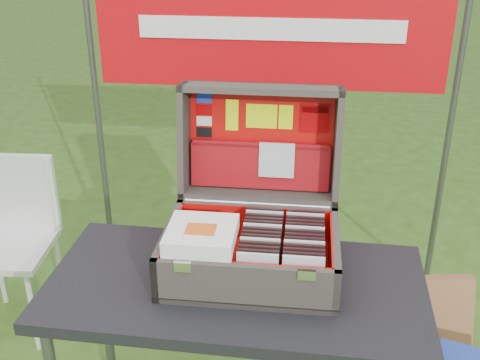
# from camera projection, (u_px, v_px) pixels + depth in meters

# --- Properties ---
(table_top) EXTENTS (1.20, 0.63, 0.04)m
(table_top) POSITION_uv_depth(u_px,v_px,m) (236.00, 287.00, 1.90)
(table_top) COLOR black
(table_top) RESTS_ON ground
(table_leg_bl) EXTENTS (0.04, 0.04, 0.70)m
(table_leg_bl) POSITION_uv_depth(u_px,v_px,m) (107.00, 321.00, 2.32)
(table_leg_bl) COLOR #59595B
(table_leg_bl) RESTS_ON ground
(table_leg_br) EXTENTS (0.04, 0.04, 0.70)m
(table_leg_br) POSITION_uv_depth(u_px,v_px,m) (387.00, 343.00, 2.21)
(table_leg_br) COLOR #59595B
(table_leg_br) RESTS_ON ground
(suitcase) EXTENTS (0.55, 0.55, 0.52)m
(suitcase) POSITION_uv_depth(u_px,v_px,m) (253.00, 191.00, 1.87)
(suitcase) COLOR #47423A
(suitcase) RESTS_ON table
(suitcase_base_bottom) EXTENTS (0.55, 0.39, 0.02)m
(suitcase_base_bottom) POSITION_uv_depth(u_px,v_px,m) (251.00, 270.00, 1.93)
(suitcase_base_bottom) COLOR #47423A
(suitcase_base_bottom) RESTS_ON table_top
(suitcase_base_wall_front) EXTENTS (0.55, 0.02, 0.15)m
(suitcase_base_wall_front) POSITION_uv_depth(u_px,v_px,m) (244.00, 287.00, 1.73)
(suitcase_base_wall_front) COLOR #47423A
(suitcase_base_wall_front) RESTS_ON table_top
(suitcase_base_wall_back) EXTENTS (0.55, 0.02, 0.15)m
(suitcase_base_wall_back) POSITION_uv_depth(u_px,v_px,m) (256.00, 224.00, 2.07)
(suitcase_base_wall_back) COLOR #47423A
(suitcase_base_wall_back) RESTS_ON table_top
(suitcase_base_wall_left) EXTENTS (0.02, 0.39, 0.15)m
(suitcase_base_wall_left) POSITION_uv_depth(u_px,v_px,m) (169.00, 248.00, 1.93)
(suitcase_base_wall_left) COLOR #47423A
(suitcase_base_wall_left) RESTS_ON table_top
(suitcase_base_wall_right) EXTENTS (0.02, 0.39, 0.15)m
(suitcase_base_wall_right) POSITION_uv_depth(u_px,v_px,m) (335.00, 258.00, 1.87)
(suitcase_base_wall_right) COLOR #47423A
(suitcase_base_wall_right) RESTS_ON table_top
(suitcase_liner_floor) EXTENTS (0.51, 0.35, 0.01)m
(suitcase_liner_floor) POSITION_uv_depth(u_px,v_px,m) (251.00, 266.00, 1.92)
(suitcase_liner_floor) COLOR red
(suitcase_liner_floor) RESTS_ON suitcase_base_bottom
(suitcase_latch_left) EXTENTS (0.05, 0.01, 0.03)m
(suitcase_latch_left) POSITION_uv_depth(u_px,v_px,m) (183.00, 267.00, 1.72)
(suitcase_latch_left) COLOR silver
(suitcase_latch_left) RESTS_ON suitcase_base_wall_front
(suitcase_latch_right) EXTENTS (0.05, 0.01, 0.03)m
(suitcase_latch_right) POSITION_uv_depth(u_px,v_px,m) (307.00, 275.00, 1.68)
(suitcase_latch_right) COLOR silver
(suitcase_latch_right) RESTS_ON suitcase_base_wall_front
(suitcase_hinge) EXTENTS (0.49, 0.02, 0.02)m
(suitcase_hinge) POSITION_uv_depth(u_px,v_px,m) (257.00, 204.00, 2.05)
(suitcase_hinge) COLOR silver
(suitcase_hinge) RESTS_ON suitcase_base_wall_back
(suitcase_lid_back) EXTENTS (0.55, 0.08, 0.39)m
(suitcase_lid_back) POSITION_uv_depth(u_px,v_px,m) (261.00, 139.00, 2.12)
(suitcase_lid_back) COLOR #47423A
(suitcase_lid_back) RESTS_ON suitcase_base_wall_back
(suitcase_lid_rim_far) EXTENTS (0.55, 0.15, 0.04)m
(suitcase_lid_rim_far) POSITION_uv_depth(u_px,v_px,m) (261.00, 89.00, 2.00)
(suitcase_lid_rim_far) COLOR #47423A
(suitcase_lid_rim_far) RESTS_ON suitcase_lid_back
(suitcase_lid_rim_near) EXTENTS (0.55, 0.15, 0.04)m
(suitcase_lid_rim_near) POSITION_uv_depth(u_px,v_px,m) (259.00, 194.00, 2.11)
(suitcase_lid_rim_near) COLOR #47423A
(suitcase_lid_rim_near) RESTS_ON suitcase_lid_back
(suitcase_lid_rim_left) EXTENTS (0.02, 0.20, 0.41)m
(suitcase_lid_rim_left) POSITION_uv_depth(u_px,v_px,m) (184.00, 140.00, 2.09)
(suitcase_lid_rim_left) COLOR #47423A
(suitcase_lid_rim_left) RESTS_ON suitcase_lid_back
(suitcase_lid_rim_right) EXTENTS (0.02, 0.20, 0.41)m
(suitcase_lid_rim_right) POSITION_uv_depth(u_px,v_px,m) (338.00, 146.00, 2.03)
(suitcase_lid_rim_right) COLOR #47423A
(suitcase_lid_rim_right) RESTS_ON suitcase_lid_back
(suitcase_lid_liner) EXTENTS (0.50, 0.06, 0.34)m
(suitcase_lid_liner) POSITION_uv_depth(u_px,v_px,m) (261.00, 140.00, 2.11)
(suitcase_lid_liner) COLOR red
(suitcase_lid_liner) RESTS_ON suitcase_lid_back
(suitcase_liner_wall_front) EXTENTS (0.51, 0.01, 0.13)m
(suitcase_liner_wall_front) POSITION_uv_depth(u_px,v_px,m) (245.00, 281.00, 1.74)
(suitcase_liner_wall_front) COLOR red
(suitcase_liner_wall_front) RESTS_ON suitcase_base_bottom
(suitcase_liner_wall_back) EXTENTS (0.51, 0.01, 0.13)m
(suitcase_liner_wall_back) POSITION_uv_depth(u_px,v_px,m) (256.00, 224.00, 2.05)
(suitcase_liner_wall_back) COLOR red
(suitcase_liner_wall_back) RESTS_ON suitcase_base_bottom
(suitcase_liner_wall_left) EXTENTS (0.01, 0.35, 0.13)m
(suitcase_liner_wall_left) POSITION_uv_depth(u_px,v_px,m) (173.00, 245.00, 1.92)
(suitcase_liner_wall_left) COLOR red
(suitcase_liner_wall_left) RESTS_ON suitcase_base_bottom
(suitcase_liner_wall_right) EXTENTS (0.01, 0.35, 0.13)m
(suitcase_liner_wall_right) POSITION_uv_depth(u_px,v_px,m) (331.00, 255.00, 1.87)
(suitcase_liner_wall_right) COLOR red
(suitcase_liner_wall_right) RESTS_ON suitcase_base_bottom
(suitcase_lid_pocket) EXTENTS (0.49, 0.05, 0.16)m
(suitcase_lid_pocket) POSITION_uv_depth(u_px,v_px,m) (260.00, 166.00, 2.11)
(suitcase_lid_pocket) COLOR maroon
(suitcase_lid_pocket) RESTS_ON suitcase_lid_liner
(suitcase_pocket_edge) EXTENTS (0.48, 0.02, 0.02)m
(suitcase_pocket_edge) POSITION_uv_depth(u_px,v_px,m) (260.00, 145.00, 2.09)
(suitcase_pocket_edge) COLOR maroon
(suitcase_pocket_edge) RESTS_ON suitcase_lid_pocket
(suitcase_pocket_cd) EXTENTS (0.12, 0.03, 0.12)m
(suitcase_pocket_cd) POSITION_uv_depth(u_px,v_px,m) (277.00, 160.00, 2.08)
(suitcase_pocket_cd) COLOR silver
(suitcase_pocket_cd) RESTS_ON suitcase_lid_pocket
(lid_sticker_cc_a) EXTENTS (0.05, 0.01, 0.03)m
(lid_sticker_cc_a) POSITION_uv_depth(u_px,v_px,m) (204.00, 98.00, 2.08)
(lid_sticker_cc_a) COLOR #1933B2
(lid_sticker_cc_a) RESTS_ON suitcase_lid_liner
(lid_sticker_cc_b) EXTENTS (0.05, 0.01, 0.03)m
(lid_sticker_cc_b) POSITION_uv_depth(u_px,v_px,m) (204.00, 110.00, 2.09)
(lid_sticker_cc_b) COLOR #A30003
(lid_sticker_cc_b) RESTS_ON suitcase_lid_liner
(lid_sticker_cc_c) EXTENTS (0.05, 0.01, 0.03)m
(lid_sticker_cc_c) POSITION_uv_depth(u_px,v_px,m) (204.00, 121.00, 2.10)
(lid_sticker_cc_c) COLOR white
(lid_sticker_cc_c) RESTS_ON suitcase_lid_liner
(lid_sticker_cc_d) EXTENTS (0.05, 0.01, 0.03)m
(lid_sticker_cc_d) POSITION_uv_depth(u_px,v_px,m) (204.00, 132.00, 2.11)
(lid_sticker_cc_d) COLOR black
(lid_sticker_cc_d) RESTS_ON suitcase_lid_liner
(lid_card_neon_tall) EXTENTS (0.04, 0.02, 0.11)m
(lid_card_neon_tall) POSITION_uv_depth(u_px,v_px,m) (232.00, 115.00, 2.09)
(lid_card_neon_tall) COLOR #DEFA07
(lid_card_neon_tall) RESTS_ON suitcase_lid_liner
(lid_card_neon_main) EXTENTS (0.11, 0.01, 0.08)m
(lid_card_neon_main) POSITION_uv_depth(u_px,v_px,m) (262.00, 116.00, 2.07)
(lid_card_neon_main) COLOR #DEFA07
(lid_card_neon_main) RESTS_ON suitcase_lid_liner
(lid_card_neon_small) EXTENTS (0.05, 0.01, 0.08)m
(lid_card_neon_small) POSITION_uv_depth(u_px,v_px,m) (286.00, 117.00, 2.07)
(lid_card_neon_small) COLOR #DEFA07
(lid_card_neon_small) RESTS_ON suitcase_lid_liner
(lid_sticker_band) EXTENTS (0.10, 0.02, 0.10)m
(lid_sticker_band) POSITION_uv_depth(u_px,v_px,m) (314.00, 118.00, 2.06)
(lid_sticker_band) COLOR #A30003
(lid_sticker_band) RESTS_ON suitcase_lid_liner
(lid_sticker_band_bar) EXTENTS (0.09, 0.01, 0.02)m
(lid_sticker_band_bar) POSITION_uv_depth(u_px,v_px,m) (315.00, 110.00, 2.05)
(lid_sticker_band_bar) COLOR black
(lid_sticker_band_bar) RESTS_ON suitcase_lid_liner
(cd_left_0) EXTENTS (0.12, 0.01, 0.14)m
(cd_left_0) POSITION_uv_depth(u_px,v_px,m) (257.00, 274.00, 1.75)
(cd_left_0) COLOR silver
(cd_left_0) RESTS_ON suitcase_liner_floor
(cd_left_1) EXTENTS (0.12, 0.01, 0.14)m
(cd_left_1) POSITION_uv_depth(u_px,v_px,m) (258.00, 270.00, 1.77)
(cd_left_1) COLOR black
(cd_left_1) RESTS_ON suitcase_liner_floor
(cd_left_2) EXTENTS (0.12, 0.01, 0.14)m
(cd_left_2) POSITION_uv_depth(u_px,v_px,m) (259.00, 266.00, 1.79)
(cd_left_2) COLOR black
(cd_left_2) RESTS_ON suitcase_liner_floor
(cd_left_3) EXTENTS (0.12, 0.01, 0.14)m
(cd_left_3) POSITION_uv_depth(u_px,v_px,m) (259.00, 262.00, 1.81)
(cd_left_3) COLOR black
(cd_left_3) RESTS_ON suitcase_liner_floor
(cd_left_4) EXTENTS (0.12, 0.01, 0.14)m
(cd_left_4) POSITION_uv_depth(u_px,v_px,m) (260.00, 258.00, 1.83)
(cd_left_4) COLOR silver
(cd_left_4) RESTS_ON suitcase_liner_floor
(cd_left_5) EXTENTS (0.12, 0.01, 0.14)m
(cd_left_5) POSITION_uv_depth(u_px,v_px,m) (260.00, 254.00, 1.85)
(cd_left_5) COLOR black
(cd_left_5) RESTS_ON suitcase_liner_floor
(cd_left_6) EXTENTS (0.12, 0.01, 0.14)m
(cd_left_6) POSITION_uv_depth(u_px,v_px,m) (261.00, 251.00, 1.87)
(cd_left_6) COLOR black
(cd_left_6) RESTS_ON suitcase_liner_floor
(cd_left_7) EXTENTS (0.12, 0.01, 0.14)m
(cd_left_7) POSITION_uv_depth(u_px,v_px,m) (262.00, 247.00, 1.89)
(cd_left_7) COLOR black
(cd_left_7) RESTS_ON suitcase_liner_floor
(cd_left_8) EXTENTS (0.12, 0.01, 0.14)m
(cd_left_8) POSITION_uv_depth(u_px,v_px,m) (262.00, 243.00, 1.91)
(cd_left_8) COLOR silver
(cd_left_8) RESTS_ON suitcase_liner_floor
(cd_left_9) EXTENTS (0.12, 0.01, 0.14)m
(cd_left_9) POSITION_uv_depth(u_px,v_px,m) (263.00, 240.00, 1.93)
(cd_left_9) COLOR black
(cd_left_9) RESTS_ON suitcase_liner_floor
(cd_left_10) EXTENTS (0.12, 0.01, 0.14)m
(cd_left_10) POSITION_uv_depth(u_px,v_px,m) (263.00, 237.00, 1.95)
(cd_left_10) COLOR black
(cd_left_10) RESTS_ON suitcase_liner_floor
(cd_left_11) EXTENTS (0.12, 0.01, 0.14)m
(cd_left_11) POSITION_uv_depth(u_px,v_px,m) (264.00, 233.00, 1.97)
(cd_left_11) COLOR black
(cd_left_11) RESTS_ON suitcase_liner_floor
(cd_left_12) EXTENTS (0.12, 0.01, 0.14)m
(cd_left_12) POSITION_uv_depth(u_px,v_px,m) (264.00, 230.00, 1.99)
(cd_left_12) COLOR silver
(cd_left_12) RESTS_ON suitcase_liner_floor
(cd_left_13) EXTENTS (0.12, 0.01, 0.14)m
(cd_left_13) POSITION_uv_depth(u_px,v_px,m) (265.00, 227.00, 2.01)
(cd_left_13) COLOR black
(cd_left_13) RESTS_ON suitcase_liner_floor
(cd_right_0) EXTENTS (0.12, 0.01, 0.14)m
(cd_right_0) POSITION_uv_depth(u_px,v_px,m) (303.00, 277.00, 1.74)
(cd_right_0) COLOR silver
(cd_right_0) RESTS_ON suitcase_liner_floor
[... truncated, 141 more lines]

